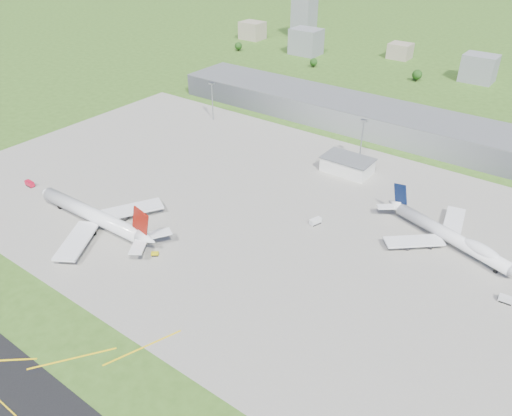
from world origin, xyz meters
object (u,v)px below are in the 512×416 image
Objects in this scene: crash_tender at (30,184)px; airliner_red_twin at (96,217)px; van_white_near at (315,222)px; van_white_far at (506,300)px; airliner_blue_quad at (450,237)px; tug_yellow at (155,254)px.

airliner_red_twin is at bearing -2.42° from crash_tender.
van_white_near is at bearing -143.17° from airliner_red_twin.
crash_tender reaches higher than van_white_far.
van_white_near is 1.17× the size of van_white_far.
airliner_blue_quad is 126.48m from tug_yellow.
airliner_red_twin is 60.15m from crash_tender.
airliner_blue_quad reaches higher than crash_tender.
airliner_red_twin reaches higher than van_white_far.
airliner_red_twin is 13.94× the size of crash_tender.
airliner_red_twin is 156.92m from airliner_blue_quad.
van_white_near is (42.03, 61.09, 0.60)m from tug_yellow.
tug_yellow is 0.56× the size of van_white_near.
crash_tender is 96.97m from tug_yellow.
airliner_red_twin is 22.06× the size of tug_yellow.
airliner_blue_quad reaches higher than van_white_near.
van_white_near is (138.94, 57.81, -0.02)m from crash_tender.
van_white_far is at bearing -20.20° from airliner_blue_quad.
airliner_blue_quad is at bearing -52.16° from van_white_near.
van_white_far is at bearing -74.21° from van_white_near.
tug_yellow is (37.02, 0.42, -4.85)m from airliner_red_twin.
airliner_blue_quad is 18.62× the size of tug_yellow.
crash_tender is 1.58× the size of tug_yellow.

